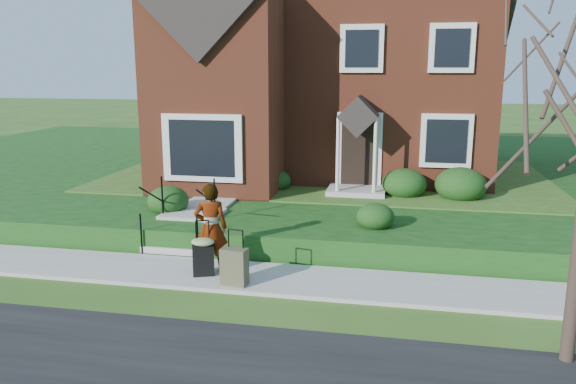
% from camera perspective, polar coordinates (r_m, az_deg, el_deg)
% --- Properties ---
extents(ground, '(120.00, 120.00, 0.00)m').
position_cam_1_polar(ground, '(11.13, -1.53, -9.01)').
color(ground, '#2D5119').
rests_on(ground, ground).
extents(sidewalk, '(60.00, 1.60, 0.08)m').
position_cam_1_polar(sidewalk, '(11.11, -1.54, -8.82)').
color(sidewalk, '#9E9B93').
rests_on(sidewalk, ground).
extents(terrace, '(44.00, 20.00, 0.60)m').
position_cam_1_polar(terrace, '(21.40, 15.57, 1.86)').
color(terrace, '#123D10').
rests_on(terrace, ground).
extents(walkway, '(1.20, 6.00, 0.06)m').
position_cam_1_polar(walkway, '(16.21, -6.30, 0.13)').
color(walkway, '#9E9B93').
rests_on(walkway, terrace).
extents(main_house, '(10.40, 10.20, 9.40)m').
position_cam_1_polar(main_house, '(19.90, 4.08, 15.87)').
color(main_house, brown).
rests_on(main_house, terrace).
extents(front_steps, '(1.40, 2.02, 1.50)m').
position_cam_1_polar(front_steps, '(13.36, -10.32, -3.36)').
color(front_steps, '#9E9B93').
rests_on(front_steps, ground).
extents(foundation_shrubs, '(9.52, 4.37, 0.99)m').
position_cam_1_polar(foundation_shrubs, '(15.38, 2.39, 1.07)').
color(foundation_shrubs, black).
rests_on(foundation_shrubs, terrace).
extents(woman, '(0.75, 0.59, 1.80)m').
position_cam_1_polar(woman, '(11.25, -7.84, -3.62)').
color(woman, '#999999').
rests_on(woman, sidewalk).
extents(suitcase_black, '(0.56, 0.51, 1.11)m').
position_cam_1_polar(suitcase_black, '(11.18, -8.61, -6.28)').
color(suitcase_black, black).
rests_on(suitcase_black, sidewalk).
extents(suitcase_olive, '(0.52, 0.34, 1.06)m').
position_cam_1_polar(suitcase_olive, '(10.66, -5.46, -7.55)').
color(suitcase_olive, '#4D4A33').
rests_on(suitcase_olive, sidewalk).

